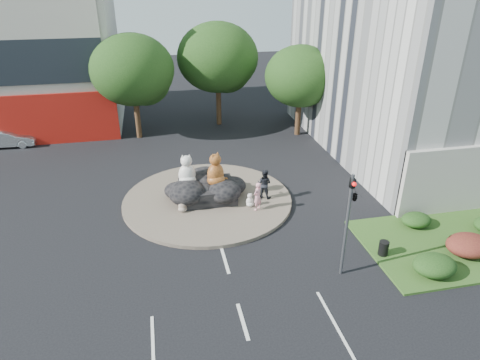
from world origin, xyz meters
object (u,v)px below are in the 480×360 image
object	(u,v)px
cat_white	(187,169)
kitten_calico	(182,204)
kitten_white	(250,199)
litter_bin	(384,248)
pedestrian_dark	(264,184)
parked_car	(8,138)
pedestrian_pink	(257,196)
cat_tabby	(215,169)

from	to	relation	value
cat_white	kitten_calico	world-z (taller)	cat_white
kitten_white	litter_bin	world-z (taller)	kitten_white
pedestrian_dark	litter_bin	bearing A→B (deg)	157.30
parked_car	pedestrian_dark	bearing A→B (deg)	-123.99
cat_white	litter_bin	world-z (taller)	cat_white
kitten_white	parked_car	xyz separation A→B (m)	(-16.24, 13.36, 0.06)
parked_car	litter_bin	bearing A→B (deg)	-129.86
cat_white	pedestrian_pink	distance (m)	4.42
cat_white	cat_tabby	world-z (taller)	cat_tabby
pedestrian_dark	parked_car	distance (m)	21.37
cat_tabby	litter_bin	size ratio (longest dim) A/B	2.77
cat_white	kitten_white	bearing A→B (deg)	-24.47
cat_white	pedestrian_dark	world-z (taller)	cat_white
cat_white	cat_tabby	bearing A→B (deg)	-8.80
kitten_white	litter_bin	xyz separation A→B (m)	(5.24, -5.80, -0.13)
cat_tabby	parked_car	world-z (taller)	cat_tabby
kitten_calico	pedestrian_dark	xyz separation A→B (m)	(4.91, 0.65, 0.42)
litter_bin	parked_car	bearing A→B (deg)	138.28
cat_white	pedestrian_dark	distance (m)	4.63
cat_white	pedestrian_pink	size ratio (longest dim) A/B	1.14
kitten_calico	cat_tabby	bearing A→B (deg)	72.79
pedestrian_dark	pedestrian_pink	bearing A→B (deg)	95.95
pedestrian_pink	parked_car	size ratio (longest dim) A/B	0.41
kitten_calico	parked_car	size ratio (longest dim) A/B	0.23
cat_white	kitten_calico	size ratio (longest dim) A/B	2.00
cat_tabby	litter_bin	xyz separation A→B (m)	(6.98, -7.18, -1.62)
cat_white	parked_car	bearing A→B (deg)	140.10
cat_white	kitten_white	world-z (taller)	cat_white
pedestrian_pink	litter_bin	world-z (taller)	pedestrian_pink
pedestrian_dark	parked_car	world-z (taller)	pedestrian_dark
pedestrian_dark	cat_tabby	bearing A→B (deg)	24.41
cat_white	pedestrian_dark	bearing A→B (deg)	-8.62
kitten_calico	pedestrian_pink	size ratio (longest dim) A/B	0.57
cat_white	litter_bin	bearing A→B (deg)	-38.77
cat_tabby	kitten_white	xyz separation A→B (m)	(1.74, -1.38, -1.49)
kitten_calico	pedestrian_pink	bearing A→B (deg)	34.15
cat_white	parked_car	size ratio (longest dim) A/B	0.47
parked_car	kitten_white	bearing A→B (deg)	-127.57
pedestrian_dark	litter_bin	size ratio (longest dim) A/B	2.48
cat_white	parked_car	xyz separation A→B (m)	(-12.87, 11.66, -1.38)
kitten_white	parked_car	world-z (taller)	parked_car
kitten_calico	kitten_white	bearing A→B (deg)	40.51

